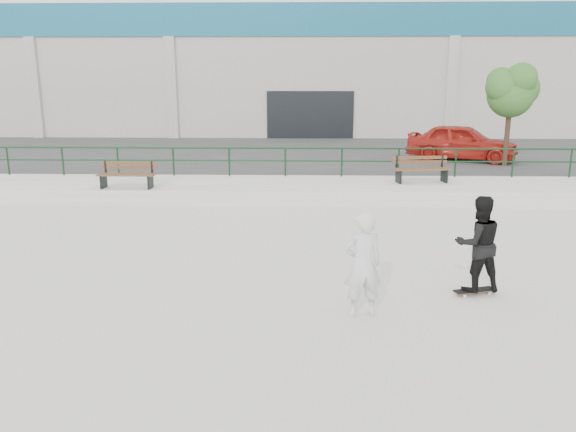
{
  "coord_description": "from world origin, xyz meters",
  "views": [
    {
      "loc": [
        -0.34,
        -8.97,
        3.88
      ],
      "look_at": [
        -0.65,
        2.0,
        1.19
      ],
      "focal_mm": 35.0,
      "sensor_mm": 36.0,
      "label": 1
    }
  ],
  "objects_px": {
    "bench_right": "(421,169)",
    "tree": "(512,89)",
    "red_car": "(462,142)",
    "skateboard": "(474,291)",
    "seated_skater": "(363,265)",
    "standing_skater": "(478,244)",
    "bench_left": "(127,175)"
  },
  "relations": [
    {
      "from": "tree",
      "to": "seated_skater",
      "type": "relative_size",
      "value": 2.21
    },
    {
      "from": "skateboard",
      "to": "seated_skater",
      "type": "bearing_deg",
      "value": -172.65
    },
    {
      "from": "tree",
      "to": "red_car",
      "type": "bearing_deg",
      "value": 132.87
    },
    {
      "from": "skateboard",
      "to": "standing_skater",
      "type": "height_order",
      "value": "standing_skater"
    },
    {
      "from": "red_car",
      "to": "seated_skater",
      "type": "bearing_deg",
      "value": -177.4
    },
    {
      "from": "bench_left",
      "to": "red_car",
      "type": "relative_size",
      "value": 0.4
    },
    {
      "from": "red_car",
      "to": "skateboard",
      "type": "bearing_deg",
      "value": -170.76
    },
    {
      "from": "standing_skater",
      "to": "red_car",
      "type": "bearing_deg",
      "value": -111.56
    },
    {
      "from": "tree",
      "to": "skateboard",
      "type": "relative_size",
      "value": 4.95
    },
    {
      "from": "red_car",
      "to": "bench_left",
      "type": "bearing_deg",
      "value": 141.41
    },
    {
      "from": "bench_left",
      "to": "seated_skater",
      "type": "relative_size",
      "value": 1.01
    },
    {
      "from": "seated_skater",
      "to": "standing_skater",
      "type": "bearing_deg",
      "value": -167.12
    },
    {
      "from": "bench_right",
      "to": "skateboard",
      "type": "distance_m",
      "value": 8.96
    },
    {
      "from": "red_car",
      "to": "standing_skater",
      "type": "distance_m",
      "value": 14.64
    },
    {
      "from": "bench_right",
      "to": "red_car",
      "type": "xyz_separation_m",
      "value": [
        2.76,
        5.33,
        0.34
      ]
    },
    {
      "from": "tree",
      "to": "standing_skater",
      "type": "xyz_separation_m",
      "value": [
        -4.9,
        -12.73,
        -2.5
      ]
    },
    {
      "from": "skateboard",
      "to": "seated_skater",
      "type": "height_order",
      "value": "seated_skater"
    },
    {
      "from": "bench_right",
      "to": "tree",
      "type": "relative_size",
      "value": 0.49
    },
    {
      "from": "bench_left",
      "to": "bench_right",
      "type": "distance_m",
      "value": 9.62
    },
    {
      "from": "skateboard",
      "to": "bench_left",
      "type": "bearing_deg",
      "value": 121.69
    },
    {
      "from": "tree",
      "to": "skateboard",
      "type": "distance_m",
      "value": 14.06
    },
    {
      "from": "red_car",
      "to": "skateboard",
      "type": "distance_m",
      "value": 14.69
    },
    {
      "from": "bench_left",
      "to": "bench_right",
      "type": "xyz_separation_m",
      "value": [
        9.54,
        1.28,
        0.02
      ]
    },
    {
      "from": "tree",
      "to": "bench_left",
      "type": "bearing_deg",
      "value": -159.45
    },
    {
      "from": "red_car",
      "to": "standing_skater",
      "type": "height_order",
      "value": "red_car"
    },
    {
      "from": "bench_left",
      "to": "tree",
      "type": "relative_size",
      "value": 0.46
    },
    {
      "from": "tree",
      "to": "bench_right",
      "type": "bearing_deg",
      "value": -137.1
    },
    {
      "from": "bench_right",
      "to": "standing_skater",
      "type": "height_order",
      "value": "standing_skater"
    },
    {
      "from": "bench_left",
      "to": "standing_skater",
      "type": "bearing_deg",
      "value": -39.94
    },
    {
      "from": "tree",
      "to": "standing_skater",
      "type": "height_order",
      "value": "tree"
    },
    {
      "from": "bench_left",
      "to": "red_car",
      "type": "height_order",
      "value": "red_car"
    },
    {
      "from": "red_car",
      "to": "seated_skater",
      "type": "distance_m",
      "value": 16.26
    }
  ]
}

